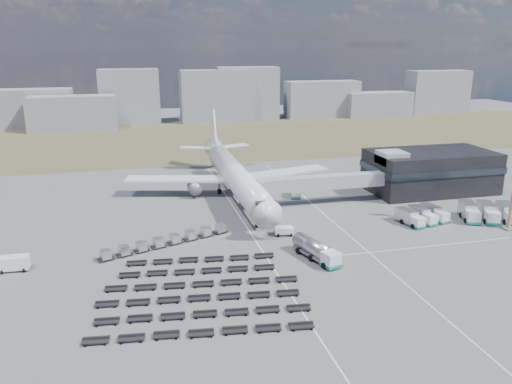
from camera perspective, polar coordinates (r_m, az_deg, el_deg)
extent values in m
plane|color=#565659|center=(91.76, 1.50, -5.97)|extent=(420.00, 420.00, 0.00)
cube|color=brown|center=(196.21, -7.10, 6.07)|extent=(420.00, 90.00, 0.01)
cube|color=silver|center=(95.79, -0.46, -4.97)|extent=(0.25, 110.00, 0.01)
cube|color=silver|center=(101.22, 9.52, -4.00)|extent=(0.25, 110.00, 0.01)
cube|color=silver|center=(94.55, 17.69, -6.09)|extent=(40.00, 0.25, 0.01)
cube|color=black|center=(130.69, 19.31, 2.25)|extent=(30.00, 16.00, 10.00)
cube|color=#262D38|center=(130.42, 19.36, 2.76)|extent=(30.40, 16.40, 1.60)
cube|color=#939399|center=(121.89, 15.26, 3.80)|extent=(6.00, 6.00, 3.00)
cube|color=#939399|center=(114.06, 7.56, 1.12)|extent=(29.80, 3.00, 3.00)
cube|color=#939399|center=(109.52, 1.11, 0.61)|extent=(4.00, 3.60, 3.40)
cylinder|color=slate|center=(111.08, 1.79, -0.53)|extent=(0.70, 0.70, 5.10)
cylinder|color=black|center=(111.71, 1.78, -1.56)|extent=(1.40, 0.90, 1.40)
cylinder|color=white|center=(117.81, -2.36, 1.85)|extent=(5.60, 48.00, 5.60)
cone|color=white|center=(93.07, 0.95, -2.15)|extent=(5.60, 5.00, 5.60)
cone|color=white|center=(144.47, -4.62, 4.87)|extent=(5.60, 8.00, 5.60)
cube|color=black|center=(94.66, 0.64, -1.32)|extent=(2.20, 2.00, 0.80)
cube|color=white|center=(121.13, -8.87, 1.48)|extent=(25.59, 11.38, 0.50)
cube|color=white|center=(125.92, 2.99, 2.24)|extent=(25.59, 11.38, 0.50)
cylinder|color=slate|center=(119.99, -7.08, 0.57)|extent=(3.00, 5.00, 3.00)
cylinder|color=slate|center=(123.54, 1.69, 1.16)|extent=(3.00, 5.00, 3.00)
cube|color=white|center=(145.58, -6.90, 5.06)|extent=(9.49, 5.63, 0.35)
cube|color=white|center=(147.29, -2.63, 5.29)|extent=(9.49, 5.63, 0.35)
cube|color=white|center=(146.37, -4.87, 7.29)|extent=(0.50, 9.06, 11.45)
cylinder|color=slate|center=(99.43, 0.12, -3.38)|extent=(0.50, 0.50, 2.50)
cylinder|color=slate|center=(122.11, -4.19, 0.37)|extent=(0.60, 0.60, 2.50)
cylinder|color=slate|center=(123.30, -1.26, 0.57)|extent=(0.60, 0.60, 2.50)
cylinder|color=black|center=(99.69, 0.12, -3.79)|extent=(0.50, 1.20, 1.20)
cube|color=gray|center=(243.87, -26.51, 8.49)|extent=(53.62, 12.00, 16.65)
cube|color=gray|center=(227.22, -20.21, 8.45)|extent=(35.91, 12.00, 14.48)
cube|color=gray|center=(239.97, -14.25, 10.55)|extent=(26.65, 12.00, 24.59)
cube|color=gray|center=(239.61, -4.55, 10.90)|extent=(33.51, 12.00, 23.89)
cube|color=gray|center=(246.06, -1.01, 11.21)|extent=(29.28, 12.00, 24.92)
cube|color=gray|center=(255.90, 7.54, 10.48)|extent=(36.58, 12.00, 17.79)
cube|color=gray|center=(264.28, 13.71, 9.72)|extent=(33.91, 12.00, 12.10)
cube|color=gray|center=(288.32, 20.01, 10.73)|extent=(32.75, 12.00, 22.00)
cube|color=white|center=(82.73, 8.57, -7.61)|extent=(3.17, 3.17, 2.43)
cube|color=#167D6F|center=(83.12, 8.54, -8.20)|extent=(3.30, 3.30, 0.53)
cylinder|color=silver|center=(86.21, 6.39, -6.15)|extent=(4.87, 8.33, 2.64)
cube|color=slate|center=(86.69, 6.37, -6.89)|extent=(4.77, 8.30, 0.37)
cylinder|color=black|center=(85.66, 7.01, -7.41)|extent=(2.96, 1.92, 1.16)
cube|color=white|center=(95.86, 3.22, -4.48)|extent=(3.84, 2.56, 1.57)
cube|color=white|center=(89.89, -25.95, -7.37)|extent=(4.76, 2.29, 2.47)
cube|color=white|center=(119.89, 4.54, 0.15)|extent=(3.56, 5.75, 2.50)
cube|color=#167D6F|center=(120.18, 4.52, -0.32)|extent=(3.67, 5.86, 0.40)
cube|color=white|center=(104.10, 18.03, -3.30)|extent=(2.64, 2.56, 2.12)
cube|color=#167D6F|center=(104.37, 17.99, -3.72)|extent=(2.75, 2.68, 0.43)
cube|color=silver|center=(106.24, 16.79, -2.57)|extent=(3.25, 4.85, 2.51)
cube|color=white|center=(106.36, 19.30, -3.00)|extent=(2.64, 2.56, 2.12)
cube|color=#167D6F|center=(106.62, 19.26, -3.42)|extent=(2.75, 2.68, 0.43)
cube|color=silver|center=(108.45, 18.05, -2.30)|extent=(3.25, 4.85, 2.51)
cube|color=white|center=(108.67, 20.51, -2.72)|extent=(2.64, 2.56, 2.12)
cube|color=#167D6F|center=(108.93, 20.47, -3.12)|extent=(2.75, 2.68, 0.43)
cube|color=silver|center=(110.71, 19.27, -2.03)|extent=(3.25, 4.85, 2.51)
cube|color=white|center=(110.45, 23.54, -2.64)|extent=(3.27, 3.20, 2.46)
cube|color=#167D6F|center=(110.74, 23.49, -3.11)|extent=(3.41, 3.35, 0.50)
cube|color=silver|center=(113.87, 23.02, -1.79)|extent=(4.31, 5.75, 2.91)
cube|color=white|center=(111.64, 25.41, -2.68)|extent=(3.27, 3.20, 2.46)
cube|color=#167D6F|center=(111.93, 25.35, -3.14)|extent=(3.41, 3.35, 0.50)
cube|color=silver|center=(115.02, 24.84, -1.84)|extent=(4.31, 5.75, 2.91)
cube|color=white|center=(112.95, 27.23, -2.71)|extent=(3.27, 3.20, 2.46)
cube|color=#167D6F|center=(113.23, 27.17, -3.17)|extent=(3.41, 3.35, 0.50)
cube|color=silver|center=(116.29, 26.61, -1.88)|extent=(4.31, 5.75, 2.91)
cube|color=black|center=(88.68, -16.78, -7.33)|extent=(3.00, 2.41, 0.18)
cube|color=silver|center=(88.35, -16.82, -6.82)|extent=(2.06, 2.06, 1.50)
cube|color=black|center=(89.57, -14.82, -6.92)|extent=(3.00, 2.41, 0.18)
cube|color=silver|center=(89.24, -14.86, -6.42)|extent=(2.06, 2.06, 1.50)
cube|color=black|center=(90.56, -12.92, -6.52)|extent=(3.00, 2.41, 0.18)
cube|color=silver|center=(90.23, -12.95, -6.02)|extent=(2.06, 2.06, 1.50)
cube|color=black|center=(91.65, -11.05, -6.11)|extent=(3.00, 2.41, 0.18)
cube|color=silver|center=(91.33, -11.08, -5.62)|extent=(2.06, 2.06, 1.50)
cube|color=black|center=(92.84, -9.24, -5.72)|extent=(3.00, 2.41, 0.18)
cube|color=silver|center=(92.52, -9.26, -5.23)|extent=(2.06, 2.06, 1.50)
cube|color=black|center=(94.12, -7.48, -5.32)|extent=(3.00, 2.41, 0.18)
cube|color=silver|center=(93.81, -7.50, -4.84)|extent=(2.06, 2.06, 1.50)
cube|color=black|center=(95.49, -5.76, -4.94)|extent=(3.00, 2.41, 0.18)
cube|color=silver|center=(95.19, -5.78, -4.46)|extent=(2.06, 2.06, 1.50)
cube|color=black|center=(96.95, -4.10, -4.56)|extent=(3.00, 2.41, 0.18)
cube|color=silver|center=(96.65, -4.11, -4.09)|extent=(2.06, 2.06, 1.50)
cube|color=black|center=(65.43, -6.29, -15.60)|extent=(29.93, 4.94, 0.77)
cube|color=black|center=(69.28, -6.39, -13.64)|extent=(29.93, 4.94, 0.77)
cube|color=black|center=(73.20, -6.48, -11.88)|extent=(29.93, 4.94, 0.77)
cube|color=black|center=(77.19, -6.55, -10.31)|extent=(29.93, 4.94, 0.77)
cube|color=black|center=(81.22, -6.62, -8.89)|extent=(25.68, 4.46, 0.77)
cube|color=black|center=(85.31, -6.69, -7.60)|extent=(25.68, 4.46, 0.77)
cube|color=#565659|center=(110.80, 26.87, -3.72)|extent=(2.22, 2.22, 0.33)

